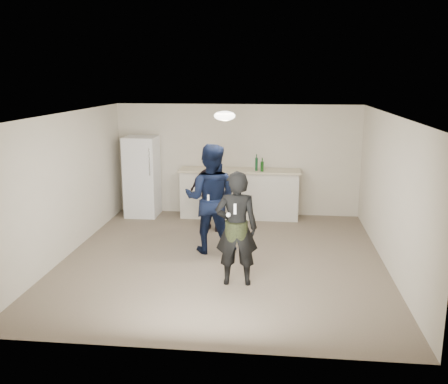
# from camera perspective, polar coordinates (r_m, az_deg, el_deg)

# --- Properties ---
(floor) EXTENTS (6.00, 6.00, 0.00)m
(floor) POSITION_cam_1_polar(r_m,az_deg,el_deg) (8.76, -0.14, -7.64)
(floor) COLOR #6B5B4C
(floor) RESTS_ON ground
(ceiling) EXTENTS (6.00, 6.00, 0.00)m
(ceiling) POSITION_cam_1_polar(r_m,az_deg,el_deg) (8.22, -0.15, 8.89)
(ceiling) COLOR silver
(ceiling) RESTS_ON wall_back
(wall_back) EXTENTS (6.00, 0.00, 6.00)m
(wall_back) POSITION_cam_1_polar(r_m,az_deg,el_deg) (11.33, 1.54, 3.68)
(wall_back) COLOR beige
(wall_back) RESTS_ON floor
(wall_front) EXTENTS (6.00, 0.00, 6.00)m
(wall_front) POSITION_cam_1_polar(r_m,az_deg,el_deg) (5.54, -3.63, -6.46)
(wall_front) COLOR beige
(wall_front) RESTS_ON floor
(wall_left) EXTENTS (0.00, 6.00, 6.00)m
(wall_left) POSITION_cam_1_polar(r_m,az_deg,el_deg) (9.12, -17.59, 0.76)
(wall_left) COLOR beige
(wall_left) RESTS_ON floor
(wall_right) EXTENTS (0.00, 6.00, 6.00)m
(wall_right) POSITION_cam_1_polar(r_m,az_deg,el_deg) (8.55, 18.49, -0.10)
(wall_right) COLOR beige
(wall_right) RESTS_ON floor
(counter) EXTENTS (2.60, 0.56, 1.05)m
(counter) POSITION_cam_1_polar(r_m,az_deg,el_deg) (11.15, 1.78, -0.28)
(counter) COLOR beige
(counter) RESTS_ON floor
(counter_top) EXTENTS (2.68, 0.64, 0.04)m
(counter_top) POSITION_cam_1_polar(r_m,az_deg,el_deg) (11.03, 1.80, 2.48)
(counter_top) COLOR beige
(counter_top) RESTS_ON counter
(fridge) EXTENTS (0.70, 0.70, 1.80)m
(fridge) POSITION_cam_1_polar(r_m,az_deg,el_deg) (11.38, -9.36, 1.76)
(fridge) COLOR white
(fridge) RESTS_ON floor
(fridge_handle) EXTENTS (0.02, 0.02, 0.60)m
(fridge_handle) POSITION_cam_1_polar(r_m,az_deg,el_deg) (10.88, -8.53, 3.42)
(fridge_handle) COLOR #BDBCC1
(fridge_handle) RESTS_ON fridge
(ceiling_dome) EXTENTS (0.36, 0.36, 0.16)m
(ceiling_dome) POSITION_cam_1_polar(r_m,az_deg,el_deg) (8.52, 0.07, 8.70)
(ceiling_dome) COLOR white
(ceiling_dome) RESTS_ON ceiling
(shaker) EXTENTS (0.08, 0.08, 0.17)m
(shaker) POSITION_cam_1_polar(r_m,az_deg,el_deg) (11.22, -1.52, 3.20)
(shaker) COLOR #A8A9AD
(shaker) RESTS_ON counter_top
(man) EXTENTS (1.01, 0.81, 1.96)m
(man) POSITION_cam_1_polar(r_m,az_deg,el_deg) (8.86, -1.55, -0.76)
(man) COLOR #101C42
(man) RESTS_ON floor
(woman) EXTENTS (0.67, 0.47, 1.76)m
(woman) POSITION_cam_1_polar(r_m,az_deg,el_deg) (7.48, 1.43, -4.19)
(woman) COLOR black
(woman) RESTS_ON floor
(camo_shorts) EXTENTS (0.34, 0.34, 0.28)m
(camo_shorts) POSITION_cam_1_polar(r_m,az_deg,el_deg) (7.49, 1.43, -4.40)
(camo_shorts) COLOR #2C3719
(camo_shorts) RESTS_ON woman
(spectator) EXTENTS (0.99, 0.54, 1.61)m
(spectator) POSITION_cam_1_polar(r_m,az_deg,el_deg) (10.10, -1.32, -0.05)
(spectator) COLOR black
(spectator) RESTS_ON floor
(remote_man) EXTENTS (0.04, 0.04, 0.15)m
(remote_man) POSITION_cam_1_polar(r_m,az_deg,el_deg) (8.58, -1.80, -0.75)
(remote_man) COLOR white
(remote_man) RESTS_ON man
(nunchuk_man) EXTENTS (0.07, 0.07, 0.07)m
(nunchuk_man) POSITION_cam_1_polar(r_m,az_deg,el_deg) (8.61, -0.98, -1.18)
(nunchuk_man) COLOR white
(nunchuk_man) RESTS_ON man
(remote_woman) EXTENTS (0.04, 0.04, 0.15)m
(remote_woman) POSITION_cam_1_polar(r_m,az_deg,el_deg) (7.14, 1.28, -1.94)
(remote_woman) COLOR white
(remote_woman) RESTS_ON woman
(nunchuk_woman) EXTENTS (0.07, 0.07, 0.07)m
(nunchuk_woman) POSITION_cam_1_polar(r_m,az_deg,el_deg) (7.21, 0.50, -2.62)
(nunchuk_woman) COLOR white
(nunchuk_woman) RESTS_ON woman
(bottle_cluster) EXTENTS (1.29, 0.41, 0.28)m
(bottle_cluster) POSITION_cam_1_polar(r_m,az_deg,el_deg) (10.99, 1.40, 3.13)
(bottle_cluster) COLOR #984816
(bottle_cluster) RESTS_ON counter_top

